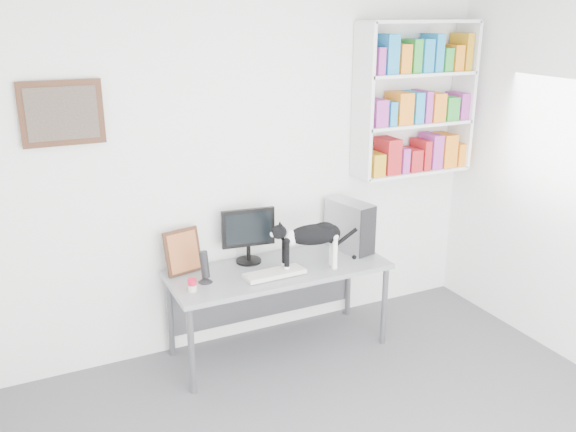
{
  "coord_description": "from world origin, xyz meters",
  "views": [
    {
      "loc": [
        -1.68,
        -2.19,
        2.51
      ],
      "look_at": [
        0.1,
        1.53,
        1.13
      ],
      "focal_mm": 38.0,
      "sensor_mm": 36.0,
      "label": 1
    }
  ],
  "objects_px": {
    "pc_tower": "(350,226)",
    "speaker": "(205,266)",
    "monitor": "(248,235)",
    "leaning_print": "(183,251)",
    "cat": "(312,246)",
    "soup_can": "(192,285)",
    "keyboard": "(274,273)",
    "bookshelf": "(415,99)",
    "desk": "(279,309)"
  },
  "relations": [
    {
      "from": "speaker",
      "to": "keyboard",
      "type": "bearing_deg",
      "value": -25.68
    },
    {
      "from": "monitor",
      "to": "pc_tower",
      "type": "distance_m",
      "value": 0.84
    },
    {
      "from": "bookshelf",
      "to": "soup_can",
      "type": "relative_size",
      "value": 13.85
    },
    {
      "from": "monitor",
      "to": "bookshelf",
      "type": "bearing_deg",
      "value": 7.06
    },
    {
      "from": "pc_tower",
      "to": "cat",
      "type": "distance_m",
      "value": 0.51
    },
    {
      "from": "bookshelf",
      "to": "desk",
      "type": "relative_size",
      "value": 0.75
    },
    {
      "from": "bookshelf",
      "to": "desk",
      "type": "distance_m",
      "value": 2.01
    },
    {
      "from": "keyboard",
      "to": "pc_tower",
      "type": "distance_m",
      "value": 0.81
    },
    {
      "from": "leaning_print",
      "to": "soup_can",
      "type": "xyz_separation_m",
      "value": [
        -0.04,
        -0.33,
        -0.13
      ]
    },
    {
      "from": "keyboard",
      "to": "bookshelf",
      "type": "bearing_deg",
      "value": 10.93
    },
    {
      "from": "desk",
      "to": "monitor",
      "type": "height_order",
      "value": "monitor"
    },
    {
      "from": "keyboard",
      "to": "leaning_print",
      "type": "xyz_separation_m",
      "value": [
        -0.58,
        0.34,
        0.15
      ]
    },
    {
      "from": "monitor",
      "to": "leaning_print",
      "type": "height_order",
      "value": "monitor"
    },
    {
      "from": "bookshelf",
      "to": "keyboard",
      "type": "height_order",
      "value": "bookshelf"
    },
    {
      "from": "bookshelf",
      "to": "speaker",
      "type": "relative_size",
      "value": 5.1
    },
    {
      "from": "monitor",
      "to": "leaning_print",
      "type": "distance_m",
      "value": 0.51
    },
    {
      "from": "monitor",
      "to": "cat",
      "type": "relative_size",
      "value": 0.73
    },
    {
      "from": "pc_tower",
      "to": "speaker",
      "type": "xyz_separation_m",
      "value": [
        -1.25,
        -0.1,
        -0.08
      ]
    },
    {
      "from": "cat",
      "to": "pc_tower",
      "type": "bearing_deg",
      "value": 36.82
    },
    {
      "from": "monitor",
      "to": "keyboard",
      "type": "relative_size",
      "value": 0.97
    },
    {
      "from": "desk",
      "to": "pc_tower",
      "type": "height_order",
      "value": "pc_tower"
    },
    {
      "from": "speaker",
      "to": "cat",
      "type": "distance_m",
      "value": 0.8
    },
    {
      "from": "leaning_print",
      "to": "cat",
      "type": "relative_size",
      "value": 0.57
    },
    {
      "from": "desk",
      "to": "speaker",
      "type": "height_order",
      "value": "speaker"
    },
    {
      "from": "pc_tower",
      "to": "soup_can",
      "type": "distance_m",
      "value": 1.4
    },
    {
      "from": "monitor",
      "to": "leaning_print",
      "type": "xyz_separation_m",
      "value": [
        -0.51,
        0.02,
        -0.05
      ]
    },
    {
      "from": "desk",
      "to": "monitor",
      "type": "distance_m",
      "value": 0.62
    },
    {
      "from": "desk",
      "to": "cat",
      "type": "relative_size",
      "value": 2.77
    },
    {
      "from": "pc_tower",
      "to": "speaker",
      "type": "bearing_deg",
      "value": 172.13
    },
    {
      "from": "pc_tower",
      "to": "soup_can",
      "type": "height_order",
      "value": "pc_tower"
    },
    {
      "from": "desk",
      "to": "speaker",
      "type": "xyz_separation_m",
      "value": [
        -0.58,
        -0.01,
        0.47
      ]
    },
    {
      "from": "leaning_print",
      "to": "soup_can",
      "type": "bearing_deg",
      "value": -109.12
    },
    {
      "from": "desk",
      "to": "pc_tower",
      "type": "bearing_deg",
      "value": 8.49
    },
    {
      "from": "leaning_print",
      "to": "pc_tower",
      "type": "bearing_deg",
      "value": -18.34
    },
    {
      "from": "pc_tower",
      "to": "leaning_print",
      "type": "xyz_separation_m",
      "value": [
        -1.34,
        0.13,
        -0.03
      ]
    },
    {
      "from": "monitor",
      "to": "keyboard",
      "type": "height_order",
      "value": "monitor"
    },
    {
      "from": "keyboard",
      "to": "pc_tower",
      "type": "relative_size",
      "value": 1.12
    },
    {
      "from": "keyboard",
      "to": "speaker",
      "type": "bearing_deg",
      "value": 165.7
    },
    {
      "from": "desk",
      "to": "leaning_print",
      "type": "height_order",
      "value": "leaning_print"
    },
    {
      "from": "soup_can",
      "to": "leaning_print",
      "type": "bearing_deg",
      "value": 83.64
    },
    {
      "from": "bookshelf",
      "to": "cat",
      "type": "distance_m",
      "value": 1.52
    },
    {
      "from": "bookshelf",
      "to": "leaning_print",
      "type": "height_order",
      "value": "bookshelf"
    },
    {
      "from": "desk",
      "to": "pc_tower",
      "type": "distance_m",
      "value": 0.87
    },
    {
      "from": "desk",
      "to": "speaker",
      "type": "distance_m",
      "value": 0.75
    },
    {
      "from": "speaker",
      "to": "soup_can",
      "type": "relative_size",
      "value": 2.72
    },
    {
      "from": "bookshelf",
      "to": "cat",
      "type": "relative_size",
      "value": 2.07
    },
    {
      "from": "speaker",
      "to": "cat",
      "type": "xyz_separation_m",
      "value": [
        0.79,
        -0.12,
        0.06
      ]
    },
    {
      "from": "soup_can",
      "to": "bookshelf",
      "type": "bearing_deg",
      "value": 8.82
    },
    {
      "from": "cat",
      "to": "soup_can",
      "type": "bearing_deg",
      "value": -170.58
    },
    {
      "from": "speaker",
      "to": "leaning_print",
      "type": "bearing_deg",
      "value": 97.21
    }
  ]
}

